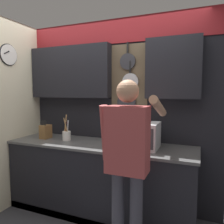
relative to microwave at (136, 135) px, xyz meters
name	(u,v)px	position (x,y,z in m)	size (l,w,h in m)	color
ground_plane	(99,212)	(-0.48, 0.00, -1.06)	(14.00, 14.00, 0.00)	#38383D
base_cabinet_counter	(99,179)	(-0.48, 0.00, -0.61)	(2.38, 0.68, 0.91)	black
back_wall_unit	(107,94)	(-0.50, 0.30, 0.47)	(2.95, 0.20, 2.52)	black
side_wall	(2,114)	(-1.69, -0.37, 0.21)	(0.07, 1.60, 2.52)	beige
microwave	(136,135)	(0.00, 0.00, 0.00)	(0.53, 0.36, 0.30)	silver
knife_block	(46,131)	(-1.31, 0.00, -0.05)	(0.12, 0.15, 0.26)	brown
utensil_crock	(66,134)	(-0.96, 0.00, -0.07)	(0.11, 0.11, 0.35)	white
person	(128,153)	(0.09, -0.56, -0.06)	(0.54, 0.64, 1.67)	#383842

